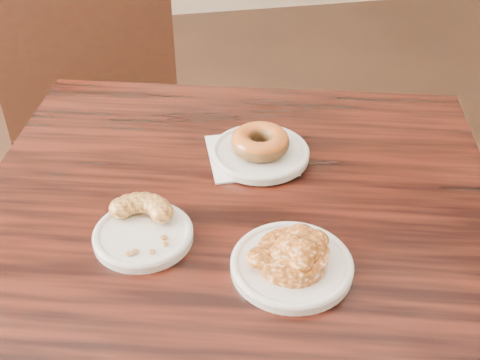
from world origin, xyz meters
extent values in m
cube|color=white|center=(-0.04, -0.06, 0.75)|extent=(0.15, 0.15, 0.00)
cylinder|color=white|center=(-0.03, -0.07, 0.76)|extent=(0.17, 0.17, 0.01)
cylinder|color=white|center=(-0.24, -0.24, 0.76)|extent=(0.15, 0.15, 0.01)
cylinder|color=white|center=(-0.04, -0.34, 0.76)|extent=(0.17, 0.17, 0.01)
torus|color=#964015|center=(-0.03, -0.07, 0.78)|extent=(0.10, 0.10, 0.04)
camera|label=1|loc=(-0.22, -0.91, 1.35)|focal=45.00mm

